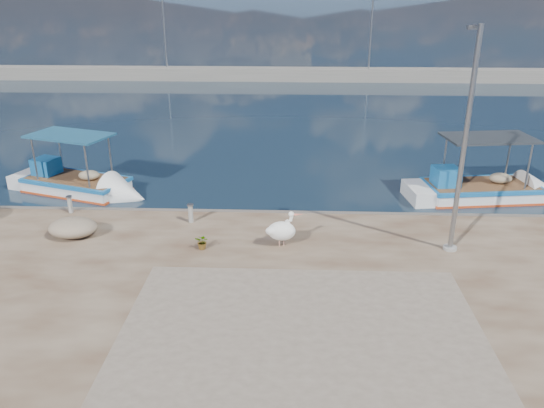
{
  "coord_description": "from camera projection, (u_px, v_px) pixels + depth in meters",
  "views": [
    {
      "loc": [
        0.73,
        -13.63,
        8.35
      ],
      "look_at": [
        0.0,
        3.8,
        1.3
      ],
      "focal_mm": 35.0,
      "sensor_mm": 36.0,
      "label": 1
    }
  ],
  "objects": [
    {
      "name": "net_pile_b",
      "position": [
        73.0,
        228.0,
        18.1
      ],
      "size": [
        1.66,
        1.29,
        0.64
      ],
      "primitive_type": "ellipsoid",
      "color": "tan",
      "rests_on": "quay"
    },
    {
      "name": "pelican",
      "position": [
        282.0,
        230.0,
        17.32
      ],
      "size": [
        1.25,
        0.83,
        1.19
      ],
      "rotation": [
        0.0,
        0.0,
        0.34
      ],
      "color": "tan",
      "rests_on": "quay"
    },
    {
      "name": "boat_left",
      "position": [
        76.0,
        186.0,
        23.67
      ],
      "size": [
        6.63,
        3.96,
        3.03
      ],
      "rotation": [
        0.0,
        0.0,
        -0.32
      ],
      "color": "white",
      "rests_on": "ground"
    },
    {
      "name": "bollard_far",
      "position": [
        70.0,
        204.0,
        20.02
      ],
      "size": [
        0.22,
        0.22,
        0.67
      ],
      "color": "gray",
      "rests_on": "quay"
    },
    {
      "name": "breakwater",
      "position": [
        287.0,
        74.0,
        52.61
      ],
      "size": [
        120.0,
        2.2,
        7.5
      ],
      "color": "gray",
      "rests_on": "ground"
    },
    {
      "name": "quay_patch",
      "position": [
        302.0,
        341.0,
        12.78
      ],
      "size": [
        9.0,
        7.0,
        0.01
      ],
      "primitive_type": "cube",
      "color": "gray",
      "rests_on": "quay"
    },
    {
      "name": "boat_right",
      "position": [
        479.0,
        192.0,
        22.86
      ],
      "size": [
        6.81,
        3.0,
        3.17
      ],
      "rotation": [
        0.0,
        0.0,
        0.13
      ],
      "color": "white",
      "rests_on": "ground"
    },
    {
      "name": "bollard_near",
      "position": [
        191.0,
        212.0,
        19.18
      ],
      "size": [
        0.23,
        0.23,
        0.7
      ],
      "color": "gray",
      "rests_on": "quay"
    },
    {
      "name": "potted_plant",
      "position": [
        203.0,
        242.0,
        17.23
      ],
      "size": [
        0.55,
        0.51,
        0.51
      ],
      "primitive_type": "imported",
      "rotation": [
        0.0,
        0.0,
        -0.29
      ],
      "color": "#33722D",
      "rests_on": "quay"
    },
    {
      "name": "ground",
      "position": [
        267.0,
        292.0,
        15.78
      ],
      "size": [
        1400.0,
        1400.0,
        0.0
      ],
      "primitive_type": "plane",
      "color": "#162635",
      "rests_on": "ground"
    },
    {
      "name": "lamp_post",
      "position": [
        463.0,
        152.0,
        16.08
      ],
      "size": [
        0.44,
        0.96,
        7.0
      ],
      "color": "gray",
      "rests_on": "quay"
    }
  ]
}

